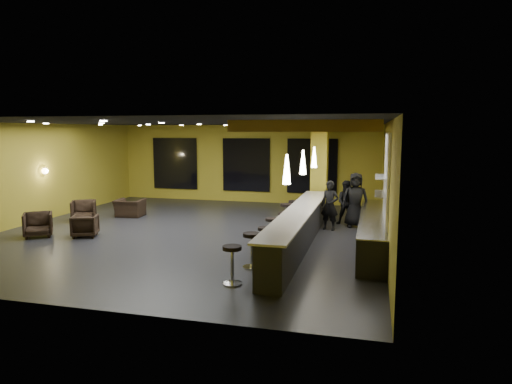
% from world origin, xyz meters
% --- Properties ---
extents(floor, '(12.00, 13.00, 0.10)m').
position_xyz_m(floor, '(0.00, 0.00, -0.05)').
color(floor, black).
rests_on(floor, ground).
extents(ceiling, '(12.00, 13.00, 0.10)m').
position_xyz_m(ceiling, '(0.00, 0.00, 3.55)').
color(ceiling, black).
extents(wall_back, '(12.00, 0.10, 3.50)m').
position_xyz_m(wall_back, '(0.00, 6.55, 1.75)').
color(wall_back, '#A79625').
rests_on(wall_back, floor).
extents(wall_front, '(12.00, 0.10, 3.50)m').
position_xyz_m(wall_front, '(0.00, -6.55, 1.75)').
color(wall_front, '#A79625').
rests_on(wall_front, floor).
extents(wall_left, '(0.10, 13.00, 3.50)m').
position_xyz_m(wall_left, '(-6.05, 0.00, 1.75)').
color(wall_left, '#A79625').
rests_on(wall_left, floor).
extents(wall_right, '(0.10, 13.00, 3.50)m').
position_xyz_m(wall_right, '(6.05, 0.00, 1.75)').
color(wall_right, '#A79625').
rests_on(wall_right, floor).
extents(wood_soffit, '(3.60, 8.00, 0.28)m').
position_xyz_m(wood_soffit, '(4.00, 1.00, 3.36)').
color(wood_soffit, olive).
rests_on(wood_soffit, ceiling).
extents(window_left, '(2.20, 0.06, 2.40)m').
position_xyz_m(window_left, '(-3.50, 6.44, 1.70)').
color(window_left, black).
rests_on(window_left, wall_back).
extents(window_center, '(2.20, 0.06, 2.40)m').
position_xyz_m(window_center, '(0.00, 6.44, 1.70)').
color(window_center, black).
rests_on(window_center, wall_back).
extents(window_right, '(2.20, 0.06, 2.40)m').
position_xyz_m(window_right, '(3.00, 6.44, 1.70)').
color(window_right, black).
rests_on(window_right, wall_back).
extents(tile_backsplash, '(0.06, 3.20, 2.40)m').
position_xyz_m(tile_backsplash, '(5.96, -1.00, 2.00)').
color(tile_backsplash, white).
rests_on(tile_backsplash, wall_right).
extents(bar_counter, '(0.60, 8.00, 1.00)m').
position_xyz_m(bar_counter, '(3.65, -1.00, 0.50)').
color(bar_counter, black).
rests_on(bar_counter, floor).
extents(bar_top, '(0.78, 8.10, 0.05)m').
position_xyz_m(bar_top, '(3.65, -1.00, 1.02)').
color(bar_top, silver).
rests_on(bar_top, bar_counter).
extents(prep_counter, '(0.70, 6.00, 0.86)m').
position_xyz_m(prep_counter, '(5.65, -0.50, 0.43)').
color(prep_counter, black).
rests_on(prep_counter, floor).
extents(prep_top, '(0.72, 6.00, 0.03)m').
position_xyz_m(prep_top, '(5.65, -0.50, 0.89)').
color(prep_top, silver).
rests_on(prep_top, prep_counter).
extents(wall_shelf_lower, '(0.30, 1.50, 0.03)m').
position_xyz_m(wall_shelf_lower, '(5.82, -1.20, 1.60)').
color(wall_shelf_lower, silver).
rests_on(wall_shelf_lower, wall_right).
extents(wall_shelf_upper, '(0.30, 1.50, 0.03)m').
position_xyz_m(wall_shelf_upper, '(5.82, -1.20, 2.05)').
color(wall_shelf_upper, silver).
rests_on(wall_shelf_upper, wall_right).
extents(column, '(0.60, 0.60, 3.50)m').
position_xyz_m(column, '(3.65, 3.60, 1.75)').
color(column, '#A69925').
rests_on(column, floor).
extents(wall_sconce, '(0.22, 0.22, 0.22)m').
position_xyz_m(wall_sconce, '(-5.88, 0.50, 1.80)').
color(wall_sconce, '#FFE5B2').
rests_on(wall_sconce, wall_left).
extents(pendant_0, '(0.20, 0.20, 0.70)m').
position_xyz_m(pendant_0, '(3.65, -3.00, 2.35)').
color(pendant_0, white).
rests_on(pendant_0, wood_soffit).
extents(pendant_1, '(0.20, 0.20, 0.70)m').
position_xyz_m(pendant_1, '(3.65, -0.50, 2.35)').
color(pendant_1, white).
rests_on(pendant_1, wood_soffit).
extents(pendant_2, '(0.20, 0.20, 0.70)m').
position_xyz_m(pendant_2, '(3.65, 2.00, 2.35)').
color(pendant_2, white).
rests_on(pendant_2, wood_soffit).
extents(staff_a, '(0.67, 0.53, 1.63)m').
position_xyz_m(staff_a, '(4.27, 1.39, 0.82)').
color(staff_a, black).
rests_on(staff_a, floor).
extents(staff_b, '(0.75, 0.59, 1.54)m').
position_xyz_m(staff_b, '(4.78, 2.36, 0.77)').
color(staff_b, black).
rests_on(staff_b, floor).
extents(staff_c, '(0.97, 0.69, 1.85)m').
position_xyz_m(staff_c, '(5.06, 2.08, 0.92)').
color(staff_c, black).
rests_on(staff_c, floor).
extents(armchair_a, '(1.14, 1.15, 0.75)m').
position_xyz_m(armchair_a, '(-4.34, -1.83, 0.38)').
color(armchair_a, black).
rests_on(armchair_a, floor).
extents(armchair_b, '(0.95, 0.96, 0.67)m').
position_xyz_m(armchair_b, '(-2.95, -1.45, 0.34)').
color(armchair_b, black).
rests_on(armchair_b, floor).
extents(armchair_c, '(1.11, 1.12, 0.76)m').
position_xyz_m(armchair_c, '(-4.46, 0.63, 0.38)').
color(armchair_c, black).
rests_on(armchair_c, floor).
extents(armchair_d, '(1.07, 0.96, 0.65)m').
position_xyz_m(armchair_d, '(-3.31, 1.86, 0.33)').
color(armchair_d, black).
rests_on(armchair_d, floor).
extents(bar_stool_0, '(0.43, 0.43, 0.84)m').
position_xyz_m(bar_stool_0, '(2.78, -4.54, 0.54)').
color(bar_stool_0, silver).
rests_on(bar_stool_0, floor).
extents(bar_stool_1, '(0.43, 0.43, 0.85)m').
position_xyz_m(bar_stool_1, '(2.87, -3.29, 0.54)').
color(bar_stool_1, silver).
rests_on(bar_stool_1, floor).
extents(bar_stool_2, '(0.39, 0.39, 0.78)m').
position_xyz_m(bar_stool_2, '(2.95, -2.26, 0.50)').
color(bar_stool_2, silver).
rests_on(bar_stool_2, floor).
extents(bar_stool_3, '(0.38, 0.38, 0.75)m').
position_xyz_m(bar_stool_3, '(2.83, -0.91, 0.48)').
color(bar_stool_3, silver).
rests_on(bar_stool_3, floor).
extents(bar_stool_4, '(0.36, 0.36, 0.71)m').
position_xyz_m(bar_stool_4, '(2.96, 0.25, 0.46)').
color(bar_stool_4, silver).
rests_on(bar_stool_4, floor).
extents(bar_stool_5, '(0.42, 0.42, 0.83)m').
position_xyz_m(bar_stool_5, '(2.84, 1.28, 0.53)').
color(bar_stool_5, silver).
rests_on(bar_stool_5, floor).
extents(bar_stool_6, '(0.40, 0.40, 0.78)m').
position_xyz_m(bar_stool_6, '(2.91, 2.33, 0.50)').
color(bar_stool_6, silver).
rests_on(bar_stool_6, floor).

